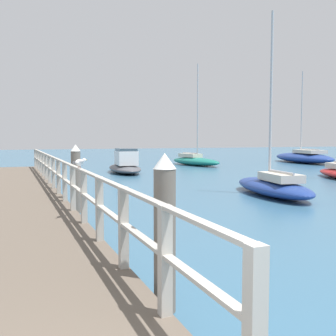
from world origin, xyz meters
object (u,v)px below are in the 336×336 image
(dock_piling_far, at_px, (76,178))
(seagull_foreground, at_px, (80,162))
(boat_1, at_px, (303,157))
(dock_piling_near, at_px, (165,232))
(boat_4, at_px, (195,160))
(boat_3, at_px, (125,165))
(boat_6, at_px, (273,186))

(dock_piling_far, bearing_deg, seagull_foreground, -97.01)
(seagull_foreground, xyz_separation_m, boat_1, (23.15, 19.50, -1.19))
(seagull_foreground, bearing_deg, dock_piling_near, -40.64)
(boat_1, height_order, boat_4, boat_1)
(seagull_foreground, distance_m, boat_3, 16.49)
(boat_3, height_order, boat_6, boat_6)
(dock_piling_far, height_order, boat_3, dock_piling_far)
(dock_piling_near, distance_m, boat_6, 11.06)
(boat_3, bearing_deg, dock_piling_near, 81.62)
(dock_piling_far, xyz_separation_m, boat_6, (7.65, 0.72, -0.64))
(boat_3, bearing_deg, boat_4, -141.44)
(boat_1, xyz_separation_m, boat_4, (-10.57, 0.66, -0.09))
(dock_piling_far, relative_size, boat_4, 0.25)
(boat_1, bearing_deg, dock_piling_far, -135.56)
(dock_piling_far, bearing_deg, boat_1, 35.86)
(dock_piling_far, height_order, boat_6, boat_6)
(dock_piling_near, relative_size, dock_piling_far, 1.00)
(dock_piling_far, xyz_separation_m, boat_4, (12.21, 17.11, -0.62))
(dock_piling_near, xyz_separation_m, boat_1, (22.77, 23.69, -0.53))
(dock_piling_near, bearing_deg, dock_piling_far, 90.00)
(boat_1, relative_size, boat_6, 1.19)
(dock_piling_near, xyz_separation_m, boat_4, (12.21, 24.35, -0.62))
(dock_piling_far, relative_size, seagull_foreground, 5.47)
(dock_piling_near, height_order, boat_1, boat_1)
(dock_piling_near, relative_size, boat_4, 0.25)
(dock_piling_near, distance_m, boat_3, 20.36)
(boat_6, bearing_deg, seagull_foreground, -144.88)
(dock_piling_near, relative_size, boat_3, 0.37)
(dock_piling_near, xyz_separation_m, boat_3, (5.01, 19.73, -0.51))
(dock_piling_far, xyz_separation_m, boat_1, (22.77, 16.46, -0.53))
(boat_3, relative_size, boat_4, 0.67)
(dock_piling_near, relative_size, seagull_foreground, 5.47)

